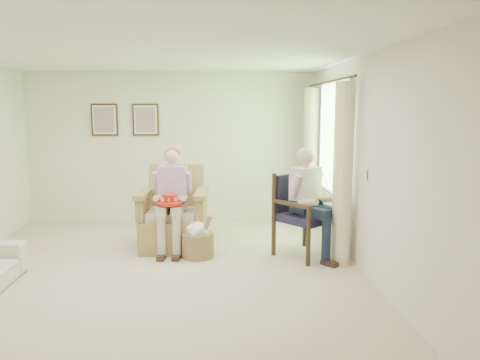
{
  "coord_description": "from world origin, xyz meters",
  "views": [
    {
      "loc": [
        0.68,
        -5.52,
        1.97
      ],
      "look_at": [
        1.05,
        0.48,
        1.05
      ],
      "focal_mm": 35.0,
      "sensor_mm": 36.0,
      "label": 1
    }
  ],
  "objects_px": {
    "wicker_armchair": "(174,222)",
    "person_wicker": "(172,192)",
    "wood_armchair": "(305,211)",
    "hatbox": "(198,239)",
    "red_hat": "(170,201)",
    "person_dark": "(309,195)"
  },
  "relations": [
    {
      "from": "person_wicker",
      "to": "red_hat",
      "type": "bearing_deg",
      "value": -91.14
    },
    {
      "from": "wicker_armchair",
      "to": "red_hat",
      "type": "distance_m",
      "value": 0.52
    },
    {
      "from": "wicker_armchair",
      "to": "hatbox",
      "type": "xyz_separation_m",
      "value": [
        0.35,
        -0.48,
        -0.12
      ]
    },
    {
      "from": "wicker_armchair",
      "to": "person_dark",
      "type": "relative_size",
      "value": 0.81
    },
    {
      "from": "wicker_armchair",
      "to": "person_dark",
      "type": "xyz_separation_m",
      "value": [
        1.81,
        -0.57,
        0.48
      ]
    },
    {
      "from": "wicker_armchair",
      "to": "person_dark",
      "type": "height_order",
      "value": "person_dark"
    },
    {
      "from": "red_hat",
      "to": "hatbox",
      "type": "relative_size",
      "value": 0.6
    },
    {
      "from": "hatbox",
      "to": "wood_armchair",
      "type": "bearing_deg",
      "value": 3.39
    },
    {
      "from": "person_wicker",
      "to": "red_hat",
      "type": "xyz_separation_m",
      "value": [
        -0.02,
        -0.2,
        -0.08
      ]
    },
    {
      "from": "wood_armchair",
      "to": "person_wicker",
      "type": "distance_m",
      "value": 1.85
    },
    {
      "from": "wood_armchair",
      "to": "person_wicker",
      "type": "xyz_separation_m",
      "value": [
        -1.81,
        0.24,
        0.24
      ]
    },
    {
      "from": "wood_armchair",
      "to": "red_hat",
      "type": "xyz_separation_m",
      "value": [
        -1.83,
        0.04,
        0.16
      ]
    },
    {
      "from": "wood_armchair",
      "to": "person_wicker",
      "type": "relative_size",
      "value": 0.77
    },
    {
      "from": "person_dark",
      "to": "red_hat",
      "type": "distance_m",
      "value": 1.85
    },
    {
      "from": "wicker_armchair",
      "to": "hatbox",
      "type": "distance_m",
      "value": 0.61
    },
    {
      "from": "wicker_armchair",
      "to": "red_hat",
      "type": "xyz_separation_m",
      "value": [
        -0.02,
        -0.35,
        0.38
      ]
    },
    {
      "from": "wicker_armchair",
      "to": "wood_armchair",
      "type": "xyz_separation_m",
      "value": [
        1.81,
        -0.39,
        0.23
      ]
    },
    {
      "from": "person_wicker",
      "to": "red_hat",
      "type": "height_order",
      "value": "person_wicker"
    },
    {
      "from": "person_wicker",
      "to": "wood_armchair",
      "type": "bearing_deg",
      "value": -3.63
    },
    {
      "from": "wicker_armchair",
      "to": "red_hat",
      "type": "height_order",
      "value": "wicker_armchair"
    },
    {
      "from": "wicker_armchair",
      "to": "person_wicker",
      "type": "relative_size",
      "value": 0.82
    },
    {
      "from": "wicker_armchair",
      "to": "person_wicker",
      "type": "distance_m",
      "value": 0.49
    }
  ]
}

